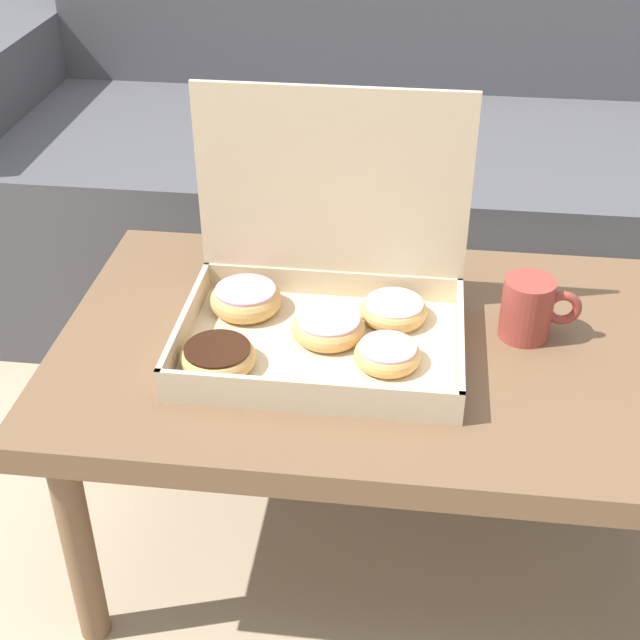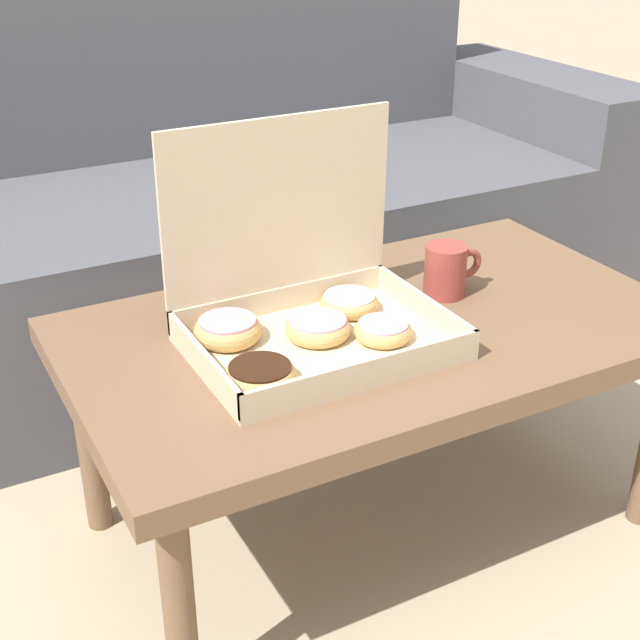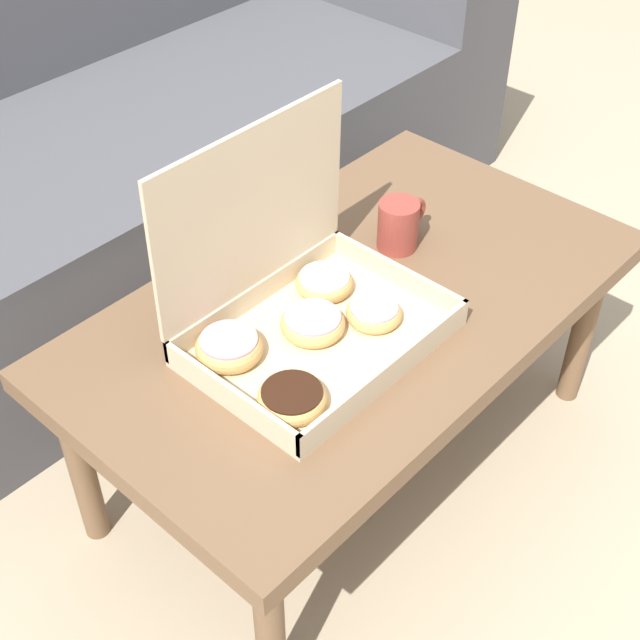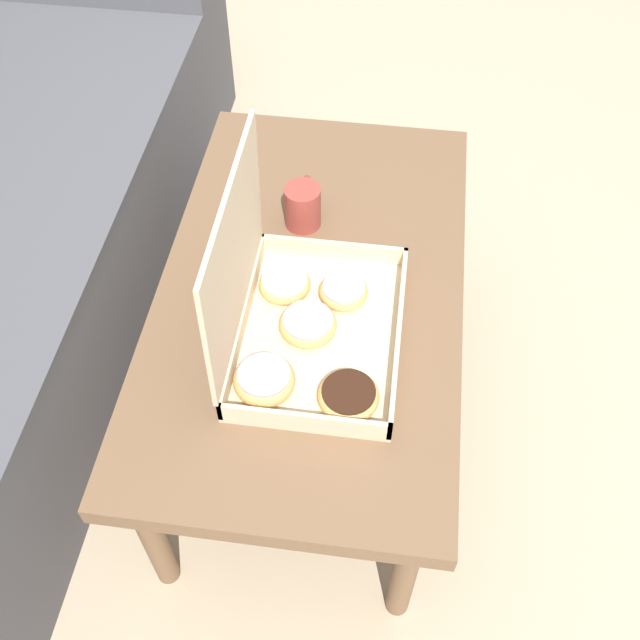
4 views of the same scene
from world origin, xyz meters
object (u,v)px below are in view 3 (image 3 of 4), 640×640
Objects in this scene: coffee_table at (354,317)px; couch at (60,166)px; pastry_box at (296,310)px; coffee_mug at (399,224)px.

couch is at bearing 90.00° from coffee_table.
pastry_box reaches higher than coffee_mug.
coffee_table is 2.57× the size of pastry_box.
pastry_box is at bearing 177.72° from coffee_table.
pastry_box reaches higher than coffee_table.
pastry_box is (-0.13, 0.01, 0.10)m from coffee_table.
coffee_mug is at bearing -78.87° from couch.
couch is 0.85m from coffee_mug.
coffee_mug reaches higher than coffee_table.
pastry_box is 3.50× the size of coffee_mug.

